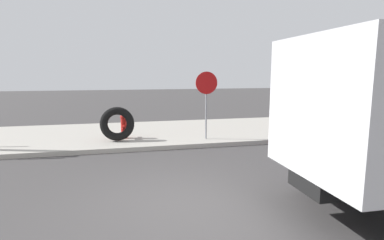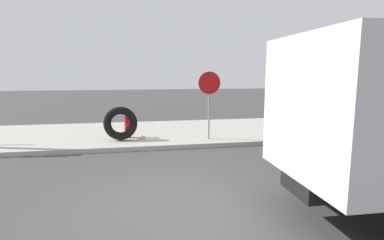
# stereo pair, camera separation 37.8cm
# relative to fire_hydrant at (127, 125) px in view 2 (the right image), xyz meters

# --- Properties ---
(ground_plane) EXTENTS (80.00, 80.00, 0.00)m
(ground_plane) POSITION_rel_fire_hydrant_xyz_m (0.89, -5.46, -0.61)
(ground_plane) COLOR #423F3F
(sidewalk_curb) EXTENTS (36.00, 5.00, 0.15)m
(sidewalk_curb) POSITION_rel_fire_hydrant_xyz_m (0.89, 1.04, -0.54)
(sidewalk_curb) COLOR #ADA89E
(sidewalk_curb) RESTS_ON ground
(fire_hydrant) EXTENTS (0.24, 0.54, 0.87)m
(fire_hydrant) POSITION_rel_fire_hydrant_xyz_m (0.00, 0.00, 0.00)
(fire_hydrant) COLOR red
(fire_hydrant) RESTS_ON sidewalk_curb
(loose_tire) EXTENTS (1.14, 0.44, 1.16)m
(loose_tire) POSITION_rel_fire_hydrant_xyz_m (-0.22, -0.39, 0.12)
(loose_tire) COLOR black
(loose_tire) RESTS_ON sidewalk_curb
(stop_sign) EXTENTS (0.76, 0.08, 2.32)m
(stop_sign) POSITION_rel_fire_hydrant_xyz_m (2.77, -0.77, 1.15)
(stop_sign) COLOR gray
(stop_sign) RESTS_ON sidewalk_curb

